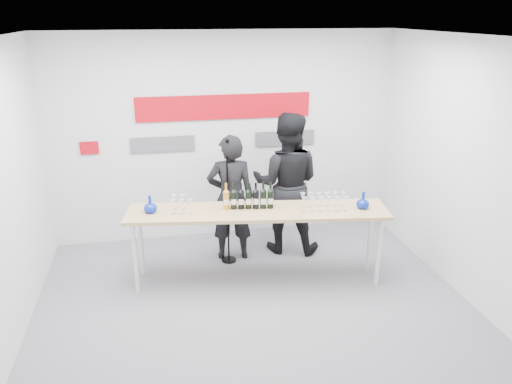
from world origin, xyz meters
The scene contains 12 objects.
ground centered at (0.00, 0.00, 0.00)m, with size 5.00×5.00×0.00m, color slate.
back_wall centered at (0.00, 2.00, 1.50)m, with size 5.00×0.04×3.00m, color silver.
signage centered at (-0.06, 1.97, 1.81)m, with size 3.38×0.02×0.79m.
tasting_table centered at (0.17, 0.46, 0.88)m, with size 3.23×1.11×0.95m.
wine_bottles centered at (0.07, 0.54, 1.12)m, with size 0.62×0.17×0.33m.
decanter_left centered at (-1.11, 0.65, 1.06)m, with size 0.16×0.16×0.21m, color #08239C, non-canonical shape.
decanter_right centered at (1.44, 0.26, 1.06)m, with size 0.16×0.16×0.21m, color #08239C, non-canonical shape.
glasses_left centered at (-0.76, 0.59, 1.04)m, with size 0.26×0.25×0.18m.
glasses_right centered at (0.97, 0.34, 1.04)m, with size 0.58×0.30×0.18m.
presenter_left centered at (-0.06, 1.15, 0.87)m, with size 0.64×0.42×1.74m, color black.
presenter_right centered at (0.74, 1.25, 0.99)m, with size 0.96×0.75×1.98m, color black.
mic_stand centered at (-0.12, 1.03, 0.53)m, with size 0.20×0.20×1.73m.
Camera 1 is at (-1.00, -5.04, 3.23)m, focal length 35.00 mm.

